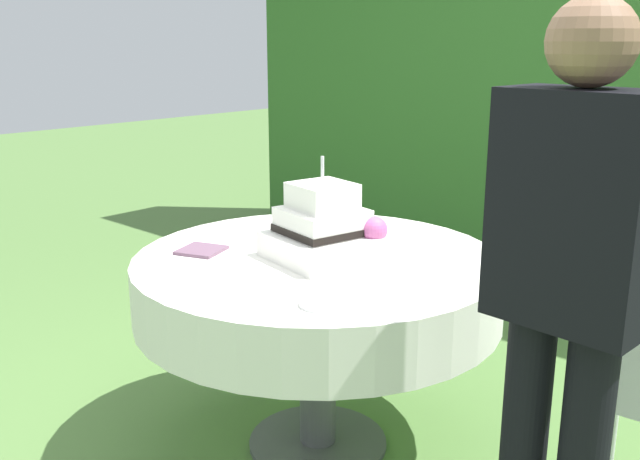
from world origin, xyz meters
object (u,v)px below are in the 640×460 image
Objects in this scene: cake_table at (318,286)px; serving_plate_near at (282,232)px; wedding_cake at (324,230)px; serving_plate_far at (349,229)px; napkin_stack at (201,250)px; standing_person at (568,290)px; serving_plate_left at (321,304)px.

serving_plate_near is at bearing 156.85° from cake_table.
wedding_cake is 3.78× the size of serving_plate_far.
wedding_cake is 2.69× the size of napkin_stack.
cake_table is 0.82× the size of standing_person.
serving_plate_far is (0.17, 0.21, 0.00)m from serving_plate_near.
napkin_stack is 0.09× the size of standing_person.
napkin_stack is (-0.39, -0.24, -0.10)m from wedding_cake.
serving_plate_near is (-0.31, 0.13, 0.12)m from cake_table.
napkin_stack is at bearing 171.08° from serving_plate_left.
serving_plate_near is 0.81m from serving_plate_left.
standing_person reaches higher than cake_table.
serving_plate_near is at bearing -128.61° from serving_plate_far.
cake_table is at bearing -67.21° from serving_plate_far.
cake_table is 10.41× the size of serving_plate_left.
cake_table is 0.22m from wedding_cake.
serving_plate_near is at bearing 84.44° from napkin_stack.
serving_plate_near and serving_plate_left have the same top height.
serving_plate_near is 0.09× the size of standing_person.
cake_table is 8.82× the size of napkin_stack.
serving_plate_left is 0.70m from standing_person.
serving_plate_near and napkin_stack have the same top height.
wedding_cake is 0.40m from serving_plate_far.
wedding_cake is at bearing -21.58° from serving_plate_near.
serving_plate_left is at bearing -55.54° from serving_plate_far.
serving_plate_near is 1.35× the size of serving_plate_far.
serving_plate_left is (0.33, -0.35, 0.12)m from cake_table.
standing_person is (1.00, -0.22, 0.29)m from cake_table.
wedding_cake reaches higher than napkin_stack.
serving_plate_far is at bearing 124.46° from serving_plate_left.
cake_table is 0.44m from napkin_stack.
wedding_cake reaches higher than cake_table.
cake_table is 0.39m from serving_plate_far.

